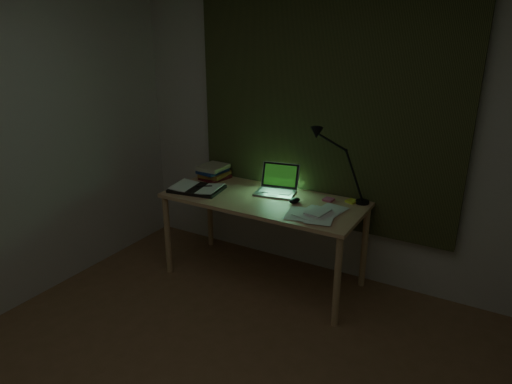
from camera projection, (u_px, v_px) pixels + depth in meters
wall_back at (324, 128)px, 3.67m from camera, size 3.50×0.00×2.50m
curtain at (323, 104)px, 3.57m from camera, size 2.20×0.06×2.00m
desk at (263, 239)px, 3.77m from camera, size 1.60×0.70×0.73m
laptop at (275, 181)px, 3.70m from camera, size 0.38×0.41×0.23m
open_textbook at (197, 188)px, 3.82m from camera, size 0.46×0.36×0.04m
book_stack at (214, 172)px, 4.09m from camera, size 0.21×0.25×0.13m
loose_papers at (313, 210)px, 3.38m from camera, size 0.30×0.32×0.02m
mouse at (295, 200)px, 3.54m from camera, size 0.09×0.12×0.04m
sticky_yellow at (352, 201)px, 3.56m from camera, size 0.10×0.10×0.02m
sticky_pink at (329, 200)px, 3.59m from camera, size 0.08×0.08×0.02m
desk_lamp at (365, 169)px, 3.44m from camera, size 0.43×0.37×0.56m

